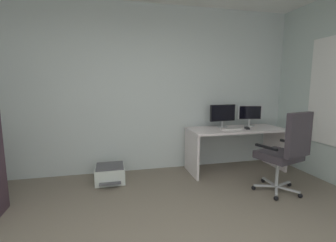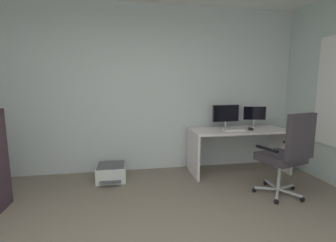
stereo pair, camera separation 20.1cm
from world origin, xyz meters
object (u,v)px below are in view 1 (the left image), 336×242
at_px(computer_mouse, 247,128).
at_px(printer, 110,174).
at_px(desk, 235,139).
at_px(monitor_secondary, 250,114).
at_px(keyboard, 231,129).
at_px(office_chair, 286,150).
at_px(monitor_main, 223,114).

relative_size(computer_mouse, printer, 0.21).
bearing_deg(desk, monitor_secondary, 24.57).
height_order(desk, keyboard, keyboard).
distance_m(desk, keyboard, 0.25).
bearing_deg(printer, keyboard, -1.78).
bearing_deg(office_chair, keyboard, 109.38).
bearing_deg(monitor_main, keyboard, -82.96).
relative_size(monitor_main, computer_mouse, 4.76).
xyz_separation_m(monitor_secondary, office_chair, (-0.17, -1.14, -0.33)).
relative_size(monitor_secondary, printer, 0.85).
height_order(monitor_main, office_chair, monitor_main).
relative_size(keyboard, office_chair, 0.31).
height_order(monitor_main, monitor_secondary, monitor_main).
relative_size(keyboard, printer, 0.71).
relative_size(desk, printer, 3.33).
xyz_separation_m(keyboard, office_chair, (0.31, -0.89, -0.13)).
distance_m(monitor_main, monitor_secondary, 0.52).
relative_size(office_chair, printer, 2.33).
distance_m(desk, computer_mouse, 0.27).
height_order(keyboard, computer_mouse, computer_mouse).
bearing_deg(keyboard, printer, -179.00).
xyz_separation_m(office_chair, printer, (-2.25, 0.95, -0.49)).
height_order(computer_mouse, printer, computer_mouse).
bearing_deg(monitor_main, desk, -43.13).
bearing_deg(desk, keyboard, -147.67).
bearing_deg(printer, desk, 0.78).
bearing_deg(monitor_main, printer, -174.38).
bearing_deg(printer, monitor_main, 5.62).
height_order(monitor_secondary, keyboard, monitor_secondary).
distance_m(monitor_main, keyboard, 0.33).
distance_m(monitor_secondary, keyboard, 0.59).
height_order(monitor_main, keyboard, monitor_main).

